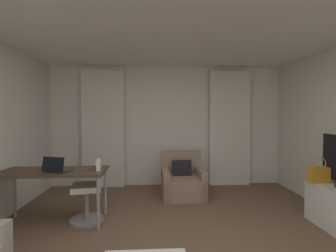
% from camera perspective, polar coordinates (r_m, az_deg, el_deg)
% --- Properties ---
extents(wall_window, '(5.12, 0.06, 2.60)m').
position_cam_1_polar(wall_window, '(5.60, -0.22, -0.01)').
color(wall_window, silver).
rests_on(wall_window, ground).
extents(ceiling, '(5.12, 6.12, 0.06)m').
position_cam_1_polar(ceiling, '(2.80, 3.54, 25.44)').
color(ceiling, white).
rests_on(ceiling, wall_left).
extents(curtain_left_panel, '(0.90, 0.06, 2.50)m').
position_cam_1_polar(curtain_left_panel, '(5.57, -14.41, -0.61)').
color(curtain_left_panel, silver).
rests_on(curtain_left_panel, ground).
extents(curtain_right_panel, '(0.90, 0.06, 2.50)m').
position_cam_1_polar(curtain_right_panel, '(5.72, 13.74, -0.53)').
color(curtain_right_panel, silver).
rests_on(curtain_right_panel, ground).
extents(armchair, '(0.80, 0.80, 0.82)m').
position_cam_1_polar(armchair, '(4.93, 3.28, -12.47)').
color(armchair, '#997A66').
rests_on(armchair, ground).
extents(desk, '(1.44, 0.61, 0.76)m').
position_cam_1_polar(desk, '(3.98, -24.33, -9.98)').
color(desk, '#4C3828').
rests_on(desk, ground).
extents(desk_chair, '(0.48, 0.48, 0.88)m').
position_cam_1_polar(desk_chair, '(3.95, -17.23, -14.49)').
color(desk_chair, gray).
rests_on(desk_chair, ground).
extents(laptop, '(0.38, 0.33, 0.22)m').
position_cam_1_polar(laptop, '(3.83, -23.77, -8.78)').
color(laptop, '#2D2D33').
rests_on(laptop, desk).
extents(handbag_primary, '(0.30, 0.14, 0.37)m').
position_cam_1_polar(handbag_primary, '(4.29, 30.92, -9.24)').
color(handbag_primary, orange).
rests_on(handbag_primary, tv_console).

